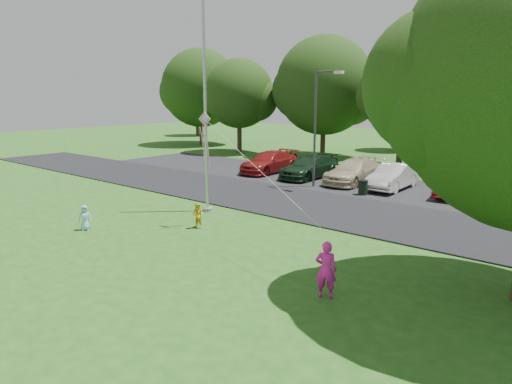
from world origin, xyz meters
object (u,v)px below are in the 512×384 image
Objects in this scene: flagpole at (206,122)px; kite at (207,132)px; child_yellow at (198,216)px; child_blue at (85,218)px; street_lamp at (319,118)px; woman at (326,270)px; trash_can at (363,188)px.

flagpole is 2.78m from kite.
child_blue is at bearing -143.65° from child_yellow.
flagpole is 1.29× the size of kite.
woman is (8.16, -12.55, -3.31)m from street_lamp.
flagpole is 11.97× the size of trash_can.
flagpole is 4.65m from child_yellow.
trash_can is 14.30m from child_blue.
woman is 1.48× the size of child_yellow.
kite is (0.97, -9.85, -0.17)m from street_lamp.
kite is (-7.19, 2.71, 3.14)m from woman.
street_lamp reaches higher than trash_can.
trash_can is 10.31m from child_yellow.
flagpole is at bearing 124.25° from kite.
child_yellow reaches higher than trash_can.
street_lamp is (1.06, 7.96, -0.06)m from flagpole.
kite is (2.03, -1.89, -0.23)m from flagpole.
child_blue is at bearing -106.52° from flagpole.
child_yellow is 0.14× the size of kite.
street_lamp is at bearing -81.52° from woman.
woman is at bearing -48.44° from street_lamp.
flagpole is 1.46× the size of street_lamp.
street_lamp is at bearing 82.40° from flagpole.
street_lamp is 10.88m from child_yellow.
child_yellow is (1.78, -2.29, -3.63)m from flagpole.
trash_can is (4.13, 7.75, -3.75)m from flagpole.
woman is at bearing -53.66° from child_blue.
woman reaches higher than trash_can.
child_yellow is at bearing -103.15° from trash_can.
child_blue is (-10.82, -0.77, -0.28)m from woman.
child_yellow is 1.04× the size of child_blue.
trash_can is 0.11× the size of kite.
flagpole reaches higher than trash_can.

